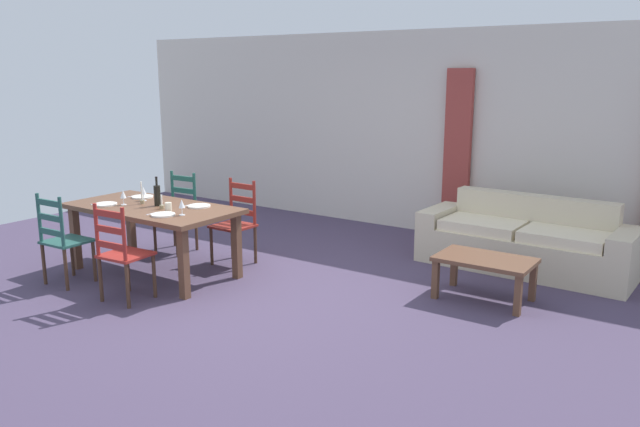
% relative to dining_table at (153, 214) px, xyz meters
% --- Properties ---
extents(ground_plane, '(9.60, 9.60, 0.02)m').
position_rel_dining_table_xyz_m(ground_plane, '(1.22, 0.14, -0.67)').
color(ground_plane, '#453953').
extents(wall_far, '(9.60, 0.16, 2.70)m').
position_rel_dining_table_xyz_m(wall_far, '(1.22, 3.44, 0.69)').
color(wall_far, beige).
rests_on(wall_far, ground_plane).
extents(curtain_panel_left, '(0.35, 0.08, 2.20)m').
position_rel_dining_table_xyz_m(curtain_panel_left, '(2.08, 3.30, 0.44)').
color(curtain_panel_left, '#973A34').
rests_on(curtain_panel_left, ground_plane).
extents(dining_table, '(1.90, 0.96, 0.75)m').
position_rel_dining_table_xyz_m(dining_table, '(0.00, 0.00, 0.00)').
color(dining_table, brown).
rests_on(dining_table, ground_plane).
extents(dining_chair_near_left, '(0.43, 0.41, 0.96)m').
position_rel_dining_table_xyz_m(dining_chair_near_left, '(-0.48, -0.78, -0.19)').
color(dining_chair_near_left, '#235049').
rests_on(dining_chair_near_left, ground_plane).
extents(dining_chair_near_right, '(0.45, 0.43, 0.96)m').
position_rel_dining_table_xyz_m(dining_chair_near_right, '(0.42, -0.76, -0.19)').
color(dining_chair_near_right, maroon).
rests_on(dining_chair_near_right, ground_plane).
extents(dining_chair_far_left, '(0.45, 0.43, 0.96)m').
position_rel_dining_table_xyz_m(dining_chair_far_left, '(-0.46, 0.78, -0.19)').
color(dining_chair_far_left, '#20594A').
rests_on(dining_chair_far_left, ground_plane).
extents(dining_chair_far_right, '(0.43, 0.41, 0.96)m').
position_rel_dining_table_xyz_m(dining_chair_far_right, '(0.48, 0.78, -0.19)').
color(dining_chair_far_right, maroon).
rests_on(dining_chair_far_right, ground_plane).
extents(dinner_plate_near_left, '(0.24, 0.24, 0.02)m').
position_rel_dining_table_xyz_m(dinner_plate_near_left, '(-0.45, -0.25, 0.10)').
color(dinner_plate_near_left, white).
rests_on(dinner_plate_near_left, dining_table).
extents(fork_near_left, '(0.03, 0.17, 0.01)m').
position_rel_dining_table_xyz_m(fork_near_left, '(-0.60, -0.25, 0.09)').
color(fork_near_left, silver).
rests_on(fork_near_left, dining_table).
extents(dinner_plate_near_right, '(0.24, 0.24, 0.02)m').
position_rel_dining_table_xyz_m(dinner_plate_near_right, '(0.45, -0.25, 0.10)').
color(dinner_plate_near_right, white).
rests_on(dinner_plate_near_right, dining_table).
extents(fork_near_right, '(0.02, 0.17, 0.01)m').
position_rel_dining_table_xyz_m(fork_near_right, '(0.30, -0.25, 0.09)').
color(fork_near_right, silver).
rests_on(fork_near_right, dining_table).
extents(dinner_plate_far_left, '(0.24, 0.24, 0.02)m').
position_rel_dining_table_xyz_m(dinner_plate_far_left, '(-0.45, 0.25, 0.10)').
color(dinner_plate_far_left, white).
rests_on(dinner_plate_far_left, dining_table).
extents(fork_far_left, '(0.03, 0.17, 0.01)m').
position_rel_dining_table_xyz_m(fork_far_left, '(-0.60, 0.25, 0.09)').
color(fork_far_left, silver).
rests_on(fork_far_left, dining_table).
extents(dinner_plate_far_right, '(0.24, 0.24, 0.02)m').
position_rel_dining_table_xyz_m(dinner_plate_far_right, '(0.45, 0.25, 0.10)').
color(dinner_plate_far_right, white).
rests_on(dinner_plate_far_right, dining_table).
extents(fork_far_right, '(0.03, 0.17, 0.01)m').
position_rel_dining_table_xyz_m(fork_far_right, '(0.30, 0.25, 0.09)').
color(fork_far_right, silver).
rests_on(fork_far_right, dining_table).
extents(wine_bottle, '(0.07, 0.07, 0.32)m').
position_rel_dining_table_xyz_m(wine_bottle, '(0.04, 0.04, 0.20)').
color(wine_bottle, black).
rests_on(wine_bottle, dining_table).
extents(wine_glass_near_left, '(0.06, 0.06, 0.16)m').
position_rel_dining_table_xyz_m(wine_glass_near_left, '(-0.29, -0.13, 0.20)').
color(wine_glass_near_left, white).
rests_on(wine_glass_near_left, dining_table).
extents(wine_glass_near_right, '(0.06, 0.06, 0.16)m').
position_rel_dining_table_xyz_m(wine_glass_near_right, '(0.60, -0.13, 0.20)').
color(wine_glass_near_right, white).
rests_on(wine_glass_near_right, dining_table).
extents(wine_glass_far_left, '(0.06, 0.06, 0.16)m').
position_rel_dining_table_xyz_m(wine_glass_far_left, '(-0.29, 0.14, 0.20)').
color(wine_glass_far_left, white).
rests_on(wine_glass_far_left, dining_table).
extents(coffee_cup_primary, '(0.07, 0.07, 0.09)m').
position_rel_dining_table_xyz_m(coffee_cup_primary, '(0.34, -0.08, 0.13)').
color(coffee_cup_primary, beige).
rests_on(coffee_cup_primary, dining_table).
extents(candle_tall, '(0.05, 0.05, 0.24)m').
position_rel_dining_table_xyz_m(candle_tall, '(-0.18, 0.02, 0.16)').
color(candle_tall, '#998C66').
rests_on(candle_tall, dining_table).
extents(candle_short, '(0.05, 0.05, 0.15)m').
position_rel_dining_table_xyz_m(candle_short, '(0.20, -0.04, 0.13)').
color(candle_short, '#998C66').
rests_on(candle_short, dining_table).
extents(couch, '(2.30, 0.87, 0.80)m').
position_rel_dining_table_xyz_m(couch, '(3.28, 2.44, -0.37)').
color(couch, beige).
rests_on(couch, ground_plane).
extents(coffee_table, '(0.90, 0.56, 0.42)m').
position_rel_dining_table_xyz_m(coffee_table, '(3.25, 1.22, -0.31)').
color(coffee_table, brown).
rests_on(coffee_table, ground_plane).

